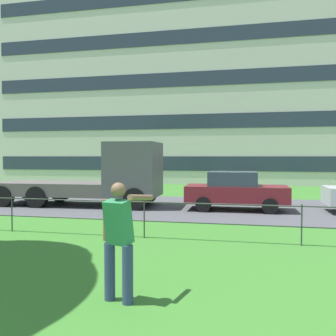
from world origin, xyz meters
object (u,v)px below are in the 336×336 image
at_px(flatbed_truck_far_right, 101,178).
at_px(apartment_building_background, 180,74).
at_px(car_maroon_right, 235,191).
at_px(person_thrower, 119,237).

height_order(flatbed_truck_far_right, apartment_building_background, apartment_building_background).
relative_size(car_maroon_right, apartment_building_background, 0.12).
height_order(person_thrower, flatbed_truck_far_right, flatbed_truck_far_right).
bearing_deg(apartment_building_background, flatbed_truck_far_right, -90.12).
height_order(flatbed_truck_far_right, car_maroon_right, flatbed_truck_far_right).
bearing_deg(person_thrower, apartment_building_background, 98.54).
xyz_separation_m(person_thrower, flatbed_truck_far_right, (-4.35, 9.76, 0.26)).
bearing_deg(flatbed_truck_far_right, person_thrower, -65.99).
height_order(car_maroon_right, apartment_building_background, apartment_building_background).
distance_m(person_thrower, apartment_building_background, 30.32).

